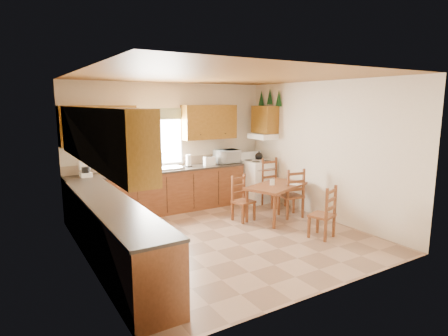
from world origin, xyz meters
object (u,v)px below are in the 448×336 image
stove (257,181)px  microwave (227,156)px  chair_near_left (322,212)px  chair_far_left (243,199)px  chair_near_right (291,193)px  chair_far_right (274,183)px  dining_table (276,201)px

stove → microwave: size_ratio=1.88×
chair_near_left → chair_far_left: 1.59m
stove → chair_far_left: size_ratio=1.07×
stove → chair_near_right: size_ratio=0.96×
microwave → chair_near_right: (0.51, -1.63, -0.58)m
stove → microwave: 0.93m
microwave → chair_near_right: 1.80m
stove → chair_near_left: 2.55m
chair_near_right → chair_far_left: bearing=-7.1°
chair_far_right → chair_near_left: bearing=-105.8°
dining_table → chair_near_right: 0.36m
chair_far_left → chair_far_right: size_ratio=0.84×
dining_table → microwave: bearing=76.5°
microwave → dining_table: (0.18, -1.56, -0.73)m
microwave → chair_far_left: bearing=-110.8°
chair_near_left → chair_near_right: (0.35, 1.19, 0.04)m
dining_table → chair_near_left: 1.26m
chair_near_right → microwave: bearing=-63.4°
stove → chair_near_left: stove is taller
chair_far_right → chair_near_right: bearing=-104.9°
dining_table → chair_far_right: chair_far_right is taller
stove → dining_table: 1.33m
chair_near_left → chair_far_right: bearing=-123.8°
stove → chair_near_left: size_ratio=1.05×
dining_table → stove: bearing=49.7°
stove → chair_far_left: 1.50m
chair_near_right → chair_far_right: 0.83m
chair_far_right → dining_table: bearing=-126.2°
chair_near_left → microwave: bearing=-104.7°
microwave → chair_far_right: (0.72, -0.82, -0.55)m
chair_far_right → chair_far_left: bearing=-156.1°
chair_near_left → stove: bearing=-118.8°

